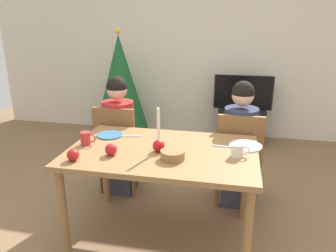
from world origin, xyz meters
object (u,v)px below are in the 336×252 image
Objects in this scene: chair_right at (239,154)px; person_left_child at (119,137)px; apple_near_candle at (111,149)px; tv_stand at (241,125)px; chair_left at (118,144)px; tv at (243,92)px; plate_left at (110,135)px; mug_right at (238,150)px; person_right_child at (239,146)px; candle_centerpiece at (159,143)px; plate_right at (245,146)px; mug_left at (86,138)px; dining_table at (163,160)px; christmas_tree at (120,83)px; apple_by_left_plate at (73,155)px; bowl_walnuts at (173,155)px.

chair_right is 1.15m from person_left_child.
tv_stand is at bearing 69.15° from apple_near_candle.
tv reaches higher than chair_left.
plate_left is at bearing -117.73° from tv.
mug_right is (1.13, -0.66, 0.23)m from person_left_child.
person_right_child is 1.17m from plate_left.
candle_centerpiece reaches higher than mug_right.
person_left_child is 0.48m from plate_left.
plate_right is 0.22m from mug_right.
mug_left is at bearing -150.49° from person_right_child.
apple_near_candle is at bearing -158.87° from plate_right.
person_left_child is 5.50× the size of plate_left.
tv is 2.37m from plate_left.
chair_left is 0.48m from plate_left.
christmas_tree is at bearing 117.15° from dining_table.
person_right_child reaches higher than apple_by_left_plate.
mug_left is at bearing 177.78° from candle_centerpiece.
chair_left is (-0.58, 0.61, -0.15)m from dining_table.
christmas_tree is (-1.69, -0.18, 0.10)m from tv.
candle_centerpiece is 0.35m from apple_near_candle.
apple_by_left_plate is at bearing -77.76° from christmas_tree.
person_left_child reaches higher than plate_right.
mug_right is at bearing -91.44° from tv_stand.
tv_stand is at bearing 88.76° from person_right_child.
mug_right is (0.55, -0.02, 0.13)m from dining_table.
candle_centerpiece reaches higher than chair_left.
mug_left is at bearing -179.75° from mug_right.
tv_stand is 1.93× the size of candle_centerpiece.
mug_right is (1.13, -0.63, 0.28)m from chair_left.
apple_by_left_plate is (-1.13, -0.93, 0.28)m from chair_right.
chair_right reaches higher than mug_right.
dining_table is at bearing -104.80° from tv_stand.
tv_stand is at bearing 62.26° from plate_left.
plate_right is at bearing -20.90° from person_left_child.
bowl_walnuts is at bearing -47.90° from chair_left.
apple_near_candle is at bearing -139.10° from chair_right.
apple_near_candle is (-0.91, -0.82, 0.22)m from person_right_child.
apple_near_candle is 0.26m from apple_by_left_plate.
chair_right is at bearing 47.90° from candle_centerpiece.
tv_stand is 2.38m from mug_right.
bowl_walnuts is at bearing 3.17° from apple_near_candle.
mug_left is (-1.17, -0.63, 0.29)m from chair_right.
apple_near_candle is (-0.34, -0.18, 0.13)m from dining_table.
person_left_child is 2.05m from tv.
plate_left reaches higher than dining_table.
person_right_child is at bearing 48.24° from dining_table.
plate_left reaches higher than tv_stand.
tv_stand is (0.04, 1.66, -0.33)m from person_right_child.
christmas_tree is at bearing 117.71° from bowl_walnuts.
chair_right is 5.28× the size of bowl_walnuts.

